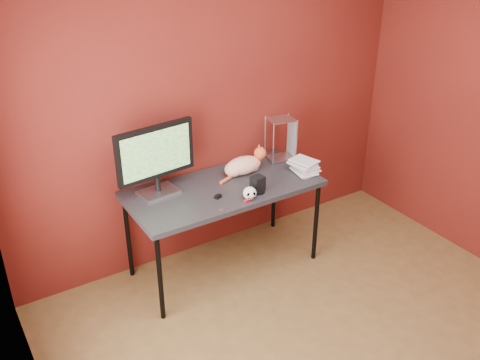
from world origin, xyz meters
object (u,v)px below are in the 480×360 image
desk (224,192)px  speaker (258,185)px  skull_mug (250,193)px  book_stack (299,111)px  monitor (156,157)px  cat (244,165)px

desk → speaker: bearing=-50.1°
skull_mug → book_stack: 0.75m
monitor → cat: size_ratio=1.36×
monitor → skull_mug: size_ratio=5.89×
desk → speaker: size_ratio=11.53×
cat → book_stack: bearing=-29.4°
skull_mug → book_stack: (0.54, 0.16, 0.48)m
cat → skull_mug: 0.43m
desk → skull_mug: bearing=-76.7°
monitor → cat: bearing=-11.0°
monitor → book_stack: 1.14m
book_stack → desk: bearing=169.5°
monitor → speaker: monitor is taller
book_stack → skull_mug: bearing=-163.8°
skull_mug → cat: bearing=81.2°
skull_mug → speaker: speaker is taller
book_stack → cat: bearing=147.9°
skull_mug → book_stack: bearing=33.7°
cat → skull_mug: cat is taller
desk → book_stack: (0.61, -0.11, 0.59)m
desk → monitor: size_ratio=2.40×
cat → skull_mug: bearing=-113.7°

